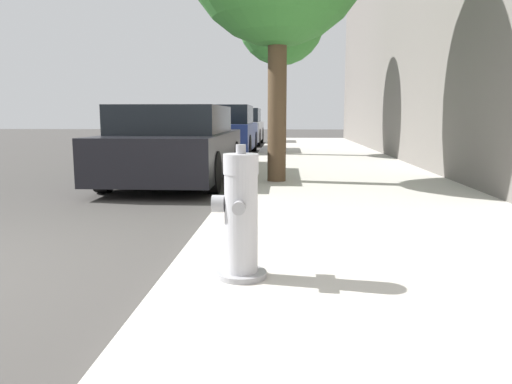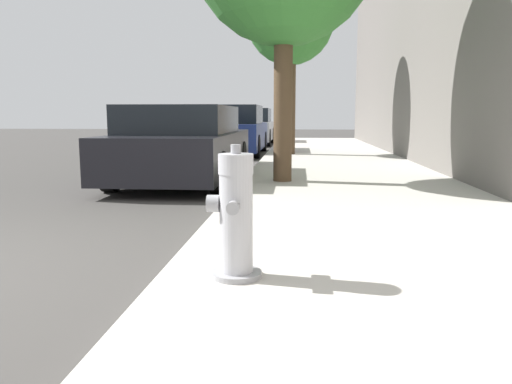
{
  "view_description": "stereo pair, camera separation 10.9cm",
  "coord_description": "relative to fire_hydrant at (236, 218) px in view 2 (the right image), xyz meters",
  "views": [
    {
      "loc": [
        2.66,
        -3.07,
        1.16
      ],
      "look_at": [
        2.41,
        1.14,
        0.51
      ],
      "focal_mm": 35.0,
      "sensor_mm": 36.0,
      "label": 1
    },
    {
      "loc": [
        2.77,
        -3.06,
        1.16
      ],
      "look_at": [
        2.41,
        1.14,
        0.51
      ],
      "focal_mm": 35.0,
      "sensor_mm": 36.0,
      "label": 2
    }
  ],
  "objects": [
    {
      "name": "fire_hydrant",
      "position": [
        0.0,
        0.0,
        0.0
      ],
      "size": [
        0.34,
        0.33,
        0.83
      ],
      "color": "#97979C",
      "rests_on": "sidewalk_slab"
    },
    {
      "name": "parked_car_far",
      "position": [
        -1.64,
        17.11,
        0.17
      ],
      "size": [
        1.86,
        3.87,
        1.45
      ],
      "color": "#B7B7BC",
      "rests_on": "ground_plane"
    },
    {
      "name": "street_tree_far",
      "position": [
        0.12,
        10.23,
        2.97
      ],
      "size": [
        2.22,
        2.22,
        4.51
      ],
      "color": "brown",
      "rests_on": "sidewalk_slab"
    },
    {
      "name": "parked_car_mid",
      "position": [
        -1.57,
        11.96,
        0.17
      ],
      "size": [
        1.74,
        4.3,
        1.46
      ],
      "color": "navy",
      "rests_on": "ground_plane"
    },
    {
      "name": "parked_car_near",
      "position": [
        -1.65,
        5.72,
        0.12
      ],
      "size": [
        1.87,
        4.55,
        1.33
      ],
      "color": "black",
      "rests_on": "ground_plane"
    },
    {
      "name": "sidewalk_slab",
      "position": [
        1.19,
        0.06,
        -0.45
      ],
      "size": [
        3.38,
        40.0,
        0.15
      ],
      "color": "beige",
      "rests_on": "ground_plane"
    }
  ]
}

